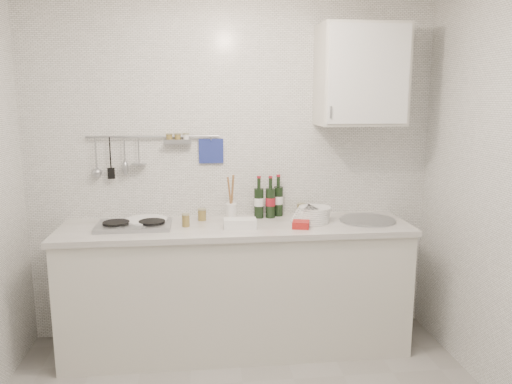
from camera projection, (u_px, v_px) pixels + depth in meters
back_wall at (233, 172)px, 3.72m from camera, size 3.00×0.02×2.50m
counter at (237, 290)px, 3.59m from camera, size 2.44×0.64×0.96m
wall_rail at (150, 150)px, 3.59m from camera, size 0.98×0.09×0.34m
wall_cabinet at (361, 75)px, 3.52m from camera, size 0.60×0.38×0.70m
plate_stack_hob at (145, 222)px, 3.49m from camera, size 0.31×0.31×0.04m
plate_stack_sink at (312, 215)px, 3.57m from camera, size 0.30×0.28×0.11m
wine_bottles at (269, 197)px, 3.69m from camera, size 0.23×0.13×0.31m
butter_dish at (240, 224)px, 3.39m from camera, size 0.22×0.12×0.07m
strawberry_punnet at (301, 224)px, 3.40m from camera, size 0.14×0.14×0.05m
utensil_crock at (231, 209)px, 3.61m from camera, size 0.08×0.08×0.33m
jar_a at (202, 214)px, 3.60m from camera, size 0.06×0.06×0.09m
jar_b at (301, 209)px, 3.79m from camera, size 0.06×0.06×0.09m
jar_c at (302, 213)px, 3.66m from camera, size 0.06×0.06×0.08m
jar_d at (186, 220)px, 3.43m from camera, size 0.06×0.06×0.09m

